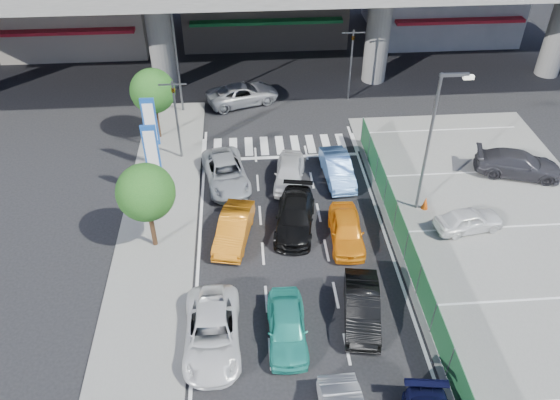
{
  "coord_description": "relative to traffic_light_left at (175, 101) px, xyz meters",
  "views": [
    {
      "loc": [
        -2.25,
        -16.8,
        18.89
      ],
      "look_at": [
        -0.62,
        4.67,
        2.04
      ],
      "focal_mm": 35.0,
      "sensor_mm": 36.0,
      "label": 1
    }
  ],
  "objects": [
    {
      "name": "parked_sedan_dgrey",
      "position": [
        19.99,
        -3.33,
        -3.16
      ],
      "size": [
        5.33,
        3.36,
        1.44
      ],
      "primitive_type": "imported",
      "rotation": [
        0.0,
        0.0,
        1.28
      ],
      "color": "#323136",
      "rests_on": "parking_lot"
    },
    {
      "name": "sedan_black_mid",
      "position": [
        6.39,
        -7.05,
        -3.25
      ],
      "size": [
        2.72,
        5.02,
        1.38
      ],
      "primitive_type": "imported",
      "rotation": [
        0.0,
        0.0,
        -0.17
      ],
      "color": "black",
      "rests_on": "ground"
    },
    {
      "name": "traffic_light_left",
      "position": [
        0.0,
        0.0,
        0.0
      ],
      "size": [
        1.6,
        1.24,
        5.2
      ],
      "color": "#595B60",
      "rests_on": "ground"
    },
    {
      "name": "crossing_wagon_silver",
      "position": [
        3.98,
        6.95,
        -3.22
      ],
      "size": [
        5.64,
        3.85,
        1.43
      ],
      "primitive_type": "imported",
      "rotation": [
        0.0,
        0.0,
        1.88
      ],
      "color": "#A8AAB0",
      "rests_on": "ground"
    },
    {
      "name": "parking_lot",
      "position": [
        17.2,
        -10.0,
        -3.91
      ],
      "size": [
        12.0,
        28.0,
        0.06
      ],
      "primitive_type": "cube",
      "color": "slate",
      "rests_on": "ground"
    },
    {
      "name": "fence_run",
      "position": [
        11.5,
        -11.0,
        -3.04
      ],
      "size": [
        0.16,
        22.0,
        1.8
      ],
      "primitive_type": null,
      "color": "#1B502B",
      "rests_on": "ground"
    },
    {
      "name": "wagon_silver_front_left",
      "position": [
        2.79,
        -2.83,
        -3.25
      ],
      "size": [
        3.13,
        5.29,
        1.38
      ],
      "primitive_type": "imported",
      "rotation": [
        0.0,
        0.0,
        0.18
      ],
      "color": "#B0B3B8",
      "rests_on": "ground"
    },
    {
      "name": "traffic_light_right",
      "position": [
        11.7,
        7.0,
        0.0
      ],
      "size": [
        1.6,
        1.24,
        5.2
      ],
      "color": "#595B60",
      "rests_on": "ground"
    },
    {
      "name": "taxi_teal_mid",
      "position": [
        5.36,
        -14.19,
        -3.25
      ],
      "size": [
        1.71,
        4.08,
        1.38
      ],
      "primitive_type": "imported",
      "rotation": [
        0.0,
        0.0,
        -0.02
      ],
      "color": "teal",
      "rests_on": "ground"
    },
    {
      "name": "taxi_orange_left",
      "position": [
        3.2,
        -7.77,
        -3.25
      ],
      "size": [
        2.31,
        4.4,
        1.38
      ],
      "primitive_type": "imported",
      "rotation": [
        0.0,
        0.0,
        -0.21
      ],
      "color": "orange",
      "rests_on": "ground"
    },
    {
      "name": "kei_truck_front_right",
      "position": [
        9.29,
        -2.91,
        -3.25
      ],
      "size": [
        1.72,
        4.27,
        1.38
      ],
      "primitive_type": "imported",
      "rotation": [
        0.0,
        0.0,
        0.06
      ],
      "color": "#507CBE",
      "rests_on": "ground"
    },
    {
      "name": "signboard_near",
      "position": [
        -1.0,
        -4.01,
        -0.87
      ],
      "size": [
        0.8,
        0.14,
        4.7
      ],
      "color": "#595B60",
      "rests_on": "ground"
    },
    {
      "name": "hatch_black_mid_right",
      "position": [
        8.68,
        -13.39,
        -3.25
      ],
      "size": [
        2.07,
        4.36,
        1.38
      ],
      "primitive_type": "imported",
      "rotation": [
        0.0,
        0.0,
        -0.15
      ],
      "color": "black",
      "rests_on": "ground"
    },
    {
      "name": "street_lamp_left",
      "position": [
        -0.13,
        6.0,
        0.83
      ],
      "size": [
        1.65,
        0.22,
        8.0
      ],
      "color": "#595B60",
      "rests_on": "ground"
    },
    {
      "name": "street_lamp_right",
      "position": [
        13.37,
        -6.0,
        0.83
      ],
      "size": [
        1.65,
        0.22,
        8.0
      ],
      "color": "#595B60",
      "rests_on": "ground"
    },
    {
      "name": "tree_near",
      "position": [
        -0.8,
        -8.0,
        -0.55
      ],
      "size": [
        2.8,
        2.8,
        4.8
      ],
      "color": "#382314",
      "rests_on": "ground"
    },
    {
      "name": "parked_sedan_white",
      "position": [
        15.35,
        -8.0,
        -3.26
      ],
      "size": [
        3.79,
        2.05,
        1.22
      ],
      "primitive_type": "imported",
      "rotation": [
        0.0,
        0.0,
        1.75
      ],
      "color": "silver",
      "rests_on": "parking_lot"
    },
    {
      "name": "sedan_white_mid_left",
      "position": [
        2.24,
        -14.27,
        -3.25
      ],
      "size": [
        2.34,
        4.99,
        1.38
      ],
      "primitive_type": "imported",
      "rotation": [
        0.0,
        0.0,
        0.01
      ],
      "color": "white",
      "rests_on": "ground"
    },
    {
      "name": "tree_far",
      "position": [
        -1.6,
        2.5,
        -0.55
      ],
      "size": [
        2.8,
        2.8,
        4.8
      ],
      "color": "#382314",
      "rests_on": "ground"
    },
    {
      "name": "taxi_orange_right",
      "position": [
        8.88,
        -8.32,
        -3.25
      ],
      "size": [
        1.84,
        4.13,
        1.38
      ],
      "primitive_type": "imported",
      "rotation": [
        0.0,
        0.0,
        -0.05
      ],
      "color": "orange",
      "rests_on": "ground"
    },
    {
      "name": "signboard_far",
      "position": [
        -1.4,
        -1.01,
        -0.87
      ],
      "size": [
        0.8,
        0.14,
        4.7
      ],
      "color": "#595B60",
      "rests_on": "ground"
    },
    {
      "name": "sedan_white_front_mid",
      "position": [
        6.45,
        -3.07,
        -3.25
      ],
      "size": [
        2.26,
        4.26,
        1.38
      ],
      "primitive_type": "imported",
      "rotation": [
        0.0,
        0.0,
        -0.16
      ],
      "color": "silver",
      "rests_on": "ground"
    },
    {
      "name": "ground",
      "position": [
        6.2,
        -12.0,
        -3.94
      ],
      "size": [
        120.0,
        120.0,
        0.0
      ],
      "primitive_type": "plane",
      "color": "black",
      "rests_on": "ground"
    },
    {
      "name": "traffic_cone",
      "position": [
        13.64,
        -6.13,
        -3.51
      ],
      "size": [
        0.48,
        0.48,
        0.73
      ],
      "primitive_type": "cone",
      "rotation": [
        0.0,
        0.0,
        0.35
      ],
      "color": "#DA4C0C",
      "rests_on": "parking_lot"
    },
    {
      "name": "sidewalk_left",
      "position": [
        -0.8,
        -8.0,
        -3.88
      ],
      "size": [
        4.0,
        30.0,
        0.12
      ],
      "primitive_type": "cube",
      "color": "slate",
      "rests_on": "ground"
    }
  ]
}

